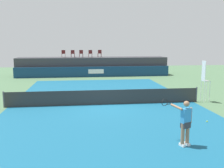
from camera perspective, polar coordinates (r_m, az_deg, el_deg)
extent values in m
plane|color=#4C704C|center=(19.25, -2.53, -2.51)|extent=(48.00, 48.00, 0.00)
cube|color=#16597A|center=(16.34, -1.69, -4.63)|extent=(12.00, 22.00, 0.00)
cube|color=navy|center=(29.52, -4.17, 2.76)|extent=(18.00, 0.20, 1.20)
cube|color=white|center=(29.41, -3.62, 2.86)|extent=(1.80, 0.02, 0.50)
cube|color=#38383D|center=(31.25, -4.35, 4.04)|extent=(18.00, 2.80, 2.20)
cylinder|color=#561919|center=(31.45, -10.52, 6.35)|extent=(0.04, 0.04, 0.44)
cylinder|color=#561919|center=(31.45, -11.26, 6.33)|extent=(0.04, 0.04, 0.44)
cylinder|color=#561919|center=(31.04, -10.52, 6.32)|extent=(0.04, 0.04, 0.44)
cylinder|color=#561919|center=(31.05, -11.27, 6.29)|extent=(0.04, 0.04, 0.44)
cube|color=#561919|center=(31.24, -10.90, 6.75)|extent=(0.46, 0.46, 0.03)
cube|color=#561919|center=(31.02, -10.92, 7.15)|extent=(0.44, 0.05, 0.42)
cylinder|color=#561919|center=(31.06, -8.43, 6.37)|extent=(0.04, 0.04, 0.44)
cylinder|color=#561919|center=(31.09, -9.18, 6.36)|extent=(0.04, 0.04, 0.44)
cylinder|color=#561919|center=(30.65, -8.48, 6.34)|extent=(0.04, 0.04, 0.44)
cylinder|color=#561919|center=(30.68, -9.24, 6.32)|extent=(0.04, 0.04, 0.44)
cube|color=#561919|center=(30.86, -8.84, 6.78)|extent=(0.46, 0.46, 0.03)
cube|color=#561919|center=(30.64, -8.88, 7.18)|extent=(0.44, 0.04, 0.42)
cylinder|color=#561919|center=(31.31, -6.64, 6.43)|extent=(0.04, 0.04, 0.44)
cylinder|color=#561919|center=(31.28, -7.39, 6.42)|extent=(0.04, 0.04, 0.44)
cylinder|color=#561919|center=(30.90, -6.59, 6.40)|extent=(0.04, 0.04, 0.44)
cylinder|color=#561919|center=(30.88, -7.34, 6.38)|extent=(0.04, 0.04, 0.44)
cube|color=#561919|center=(31.08, -7.00, 6.84)|extent=(0.47, 0.47, 0.03)
cube|color=#561919|center=(30.87, -6.98, 7.24)|extent=(0.44, 0.05, 0.42)
cylinder|color=#561919|center=(31.14, -4.56, 6.45)|extent=(0.04, 0.04, 0.44)
cylinder|color=#561919|center=(31.12, -5.31, 6.44)|extent=(0.04, 0.04, 0.44)
cylinder|color=#561919|center=(30.74, -4.52, 6.41)|extent=(0.04, 0.04, 0.44)
cylinder|color=#561919|center=(30.72, -5.28, 6.40)|extent=(0.04, 0.04, 0.44)
cube|color=#561919|center=(30.92, -4.92, 6.86)|extent=(0.44, 0.44, 0.03)
cube|color=#561919|center=(30.70, -4.91, 7.26)|extent=(0.44, 0.03, 0.42)
cylinder|color=#561919|center=(31.69, -2.51, 6.52)|extent=(0.04, 0.04, 0.44)
cylinder|color=#561919|center=(31.64, -3.24, 6.51)|extent=(0.04, 0.04, 0.44)
cylinder|color=#561919|center=(31.29, -2.41, 6.48)|extent=(0.04, 0.04, 0.44)
cylinder|color=#561919|center=(31.24, -3.15, 6.47)|extent=(0.04, 0.04, 0.44)
cube|color=#561919|center=(31.45, -2.83, 6.92)|extent=(0.46, 0.46, 0.03)
cube|color=#561919|center=(31.24, -2.79, 7.32)|extent=(0.44, 0.05, 0.42)
cylinder|color=white|center=(18.07, 21.19, -1.65)|extent=(0.04, 0.04, 1.40)
cylinder|color=white|center=(18.40, 20.51, -1.42)|extent=(0.04, 0.04, 1.40)
cylinder|color=white|center=(17.85, 20.09, -1.71)|extent=(0.04, 0.04, 1.40)
cylinder|color=white|center=(18.19, 19.43, -1.48)|extent=(0.04, 0.04, 1.40)
cube|color=white|center=(18.01, 20.43, 0.67)|extent=(0.47, 0.47, 0.03)
cube|color=white|center=(17.82, 19.99, 2.82)|extent=(0.06, 0.44, 1.33)
cube|color=#2D2D2D|center=(16.23, -1.69, -3.01)|extent=(12.40, 0.02, 0.95)
cylinder|color=#4C4C51|center=(16.83, -23.24, -3.23)|extent=(0.10, 0.10, 1.00)
cylinder|color=#4C4C51|center=(17.89, 18.51, -2.25)|extent=(0.10, 0.10, 1.00)
cube|color=white|center=(10.47, 16.55, -12.83)|extent=(0.20, 0.29, 0.10)
cylinder|color=#997051|center=(10.31, 16.67, -10.45)|extent=(0.14, 0.14, 0.82)
cube|color=white|center=(10.31, 15.56, -13.12)|extent=(0.20, 0.29, 0.10)
cylinder|color=#997051|center=(10.15, 15.67, -10.72)|extent=(0.14, 0.14, 0.82)
cube|color=#333338|center=(10.12, 16.26, -8.82)|extent=(0.39, 0.32, 0.24)
cube|color=#338CCC|center=(10.02, 16.35, -6.86)|extent=(0.41, 0.31, 0.56)
sphere|color=#997051|center=(9.90, 16.47, -4.30)|extent=(0.22, 0.22, 0.22)
cylinder|color=#997051|center=(10.18, 17.34, -6.76)|extent=(0.09, 0.09, 0.60)
cylinder|color=#997051|center=(9.97, 14.36, -5.03)|extent=(0.29, 0.60, 0.14)
cylinder|color=black|center=(10.28, 12.82, -4.41)|extent=(0.29, 0.13, 0.03)
torus|color=black|center=(10.49, 11.81, -4.09)|extent=(0.29, 0.13, 0.30)
sphere|color=#D8EA33|center=(13.63, 20.65, -7.89)|extent=(0.07, 0.07, 0.07)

